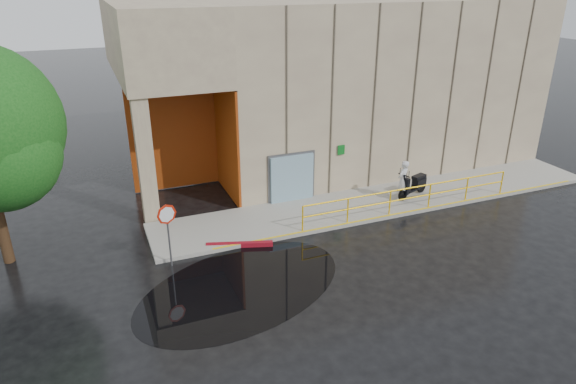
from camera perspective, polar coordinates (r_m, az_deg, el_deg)
name	(u,v)px	position (r m, az deg, el deg)	size (l,w,h in m)	color
ground	(354,273)	(17.25, 7.39, -8.93)	(120.00, 120.00, 0.00)	black
sidewalk	(386,200)	(22.48, 10.81, -0.91)	(20.00, 3.00, 0.15)	#99978B
building	(342,76)	(27.15, 6.07, 12.73)	(20.00, 10.17, 8.00)	gray
guardrail	(410,198)	(21.36, 13.41, -0.70)	(9.56, 0.06, 1.03)	yellow
person	(403,180)	(22.21, 12.63, 1.28)	(0.63, 0.41, 1.73)	silver
scooter	(414,179)	(22.67, 13.80, 1.45)	(1.86, 1.12, 1.40)	black
stop_sign	(167,221)	(17.12, -13.26, -3.18)	(0.66, 0.26, 2.29)	slate
red_curb	(240,245)	(18.65, -5.41, -5.85)	(2.40, 0.18, 0.18)	maroon
puddle	(242,287)	(16.50, -5.16, -10.45)	(7.22, 4.44, 0.01)	black
car_c	(10,160)	(28.77, -28.54, 3.16)	(1.68, 4.14, 1.20)	silver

